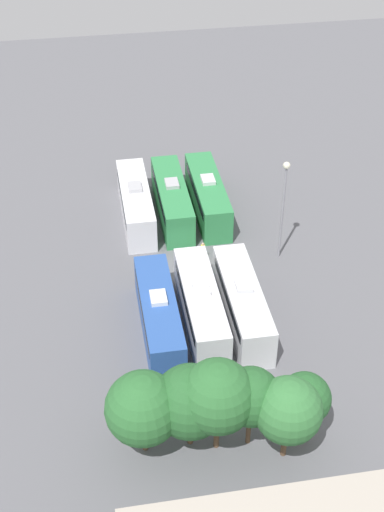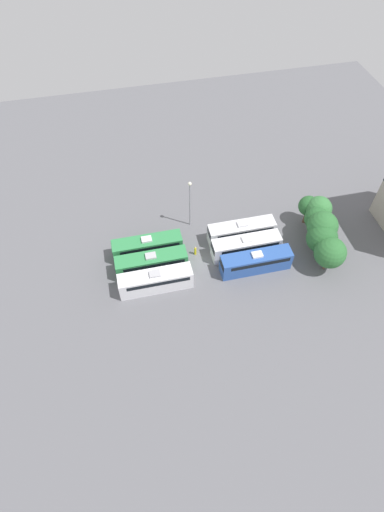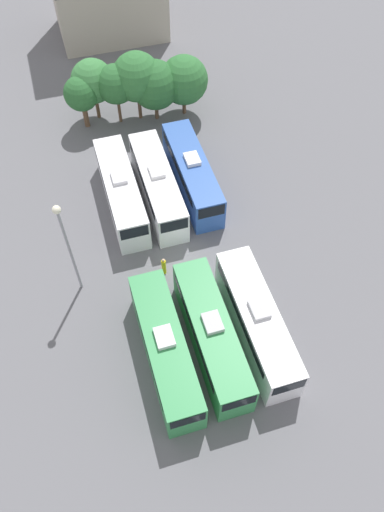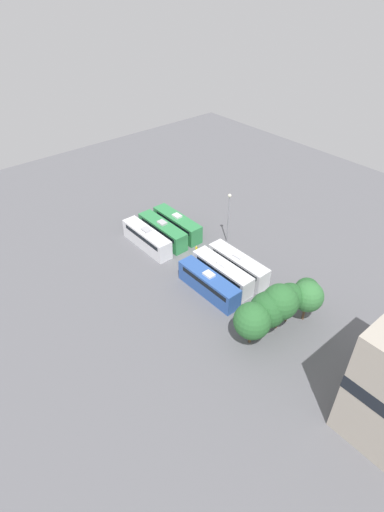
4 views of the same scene
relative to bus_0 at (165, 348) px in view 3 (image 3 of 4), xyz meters
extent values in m
plane|color=slate|center=(3.44, 7.75, -1.83)|extent=(111.84, 111.84, 0.00)
cube|color=#338C4C|center=(0.00, -0.03, -0.16)|extent=(2.59, 10.96, 3.33)
cube|color=black|center=(0.00, 0.24, 0.79)|extent=(2.63, 9.31, 0.73)
cube|color=black|center=(0.00, -5.50, 0.77)|extent=(2.28, 0.08, 1.17)
cube|color=silver|center=(0.00, -0.03, 1.68)|extent=(1.20, 1.60, 0.35)
cube|color=#338C4C|center=(3.40, 0.08, -0.16)|extent=(2.59, 10.96, 3.33)
cube|color=black|center=(3.40, 0.36, 0.79)|extent=(2.63, 9.31, 0.73)
cube|color=black|center=(3.40, -5.39, 0.77)|extent=(2.28, 0.08, 1.17)
cube|color=#B2B2B7|center=(3.40, 0.08, 1.68)|extent=(1.20, 1.60, 0.35)
cube|color=white|center=(6.81, 0.14, -0.16)|extent=(2.59, 10.96, 3.33)
cube|color=black|center=(6.81, 0.42, 0.79)|extent=(2.63, 9.31, 0.73)
cube|color=black|center=(6.81, -5.33, 0.77)|extent=(2.28, 0.08, 1.17)
cube|color=#B2B2B7|center=(6.81, 0.14, 1.68)|extent=(1.20, 1.60, 0.35)
cube|color=silver|center=(0.16, 15.44, -0.16)|extent=(2.59, 10.96, 3.33)
cube|color=black|center=(0.16, 15.71, 0.79)|extent=(2.63, 9.31, 0.73)
cube|color=black|center=(0.16, 9.97, 0.77)|extent=(2.28, 0.08, 1.17)
cube|color=silver|center=(0.16, 15.44, 1.68)|extent=(1.20, 1.60, 0.35)
cube|color=silver|center=(3.37, 15.21, -0.16)|extent=(2.59, 10.96, 3.33)
cube|color=black|center=(3.37, 15.49, 0.79)|extent=(2.63, 9.31, 0.73)
cube|color=black|center=(3.37, 9.74, 0.77)|extent=(2.28, 0.08, 1.17)
cube|color=white|center=(3.37, 15.21, 1.68)|extent=(1.20, 1.60, 0.35)
cube|color=#2D56A8|center=(6.68, 15.76, -0.16)|extent=(2.59, 10.96, 3.33)
cube|color=black|center=(6.68, 16.03, 0.79)|extent=(2.63, 9.31, 0.73)
cube|color=black|center=(6.68, 10.29, 0.77)|extent=(2.28, 0.08, 1.17)
cube|color=white|center=(6.68, 15.76, 1.68)|extent=(1.20, 1.60, 0.35)
cylinder|color=gold|center=(1.79, 7.34, -1.04)|extent=(0.36, 0.36, 1.57)
sphere|color=tan|center=(1.79, 7.34, -0.14)|extent=(0.24, 0.24, 0.24)
cylinder|color=gray|center=(-4.83, 7.93, 2.64)|extent=(0.20, 0.20, 8.95)
sphere|color=#EAE5C6|center=(-4.83, 7.93, 7.30)|extent=(0.60, 0.60, 0.60)
cylinder|color=brown|center=(-1.05, 27.20, -0.49)|extent=(0.51, 0.51, 2.68)
sphere|color=#28602D|center=(-1.05, 27.20, 2.03)|extent=(3.38, 3.38, 3.38)
cylinder|color=brown|center=(0.34, 28.27, -0.45)|extent=(0.36, 0.36, 2.75)
sphere|color=#387A3D|center=(0.34, 28.27, 2.41)|extent=(4.27, 4.27, 4.27)
cylinder|color=brown|center=(2.36, 26.95, -0.31)|extent=(0.31, 0.31, 3.04)
sphere|color=#28602D|center=(2.36, 26.95, 2.55)|extent=(3.81, 3.81, 3.81)
cylinder|color=brown|center=(4.46, 26.93, -0.27)|extent=(0.36, 0.36, 3.11)
sphere|color=#2D6B33|center=(4.46, 26.93, 2.96)|extent=(4.78, 4.78, 4.78)
cylinder|color=brown|center=(6.07, 26.35, -0.69)|extent=(0.38, 0.38, 2.27)
sphere|color=#28602D|center=(6.07, 26.35, 2.12)|extent=(4.79, 4.79, 4.79)
cylinder|color=brown|center=(9.01, 26.37, -0.72)|extent=(0.38, 0.38, 2.22)
sphere|color=#2D6B33|center=(9.01, 26.37, 2.07)|extent=(4.81, 4.81, 4.81)
camera|label=1|loc=(10.85, 55.45, 36.19)|focal=50.00mm
camera|label=2|loc=(41.02, -2.05, 48.46)|focal=28.00mm
camera|label=3|loc=(-2.61, -15.06, 31.47)|focal=35.00mm
camera|label=4|loc=(37.40, 48.20, 38.48)|focal=28.00mm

